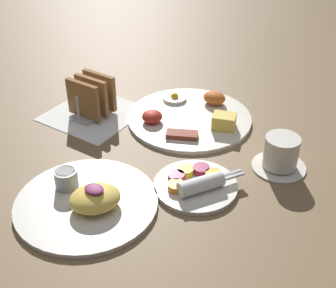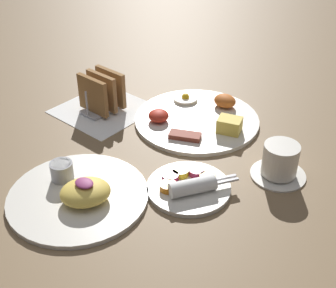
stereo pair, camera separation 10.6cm
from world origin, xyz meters
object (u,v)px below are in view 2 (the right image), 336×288
at_px(toast_rack, 102,93).
at_px(coffee_cup, 280,162).
at_px(plate_breakfast, 198,118).
at_px(plate_condiments, 189,186).
at_px(plate_foreground, 79,193).

bearing_deg(toast_rack, coffee_cup, 5.58).
bearing_deg(plate_breakfast, plate_condiments, -56.55).
relative_size(plate_condiments, coffee_cup, 1.47).
distance_m(plate_foreground, coffee_cup, 0.43).
relative_size(plate_breakfast, plate_foreground, 1.11).
relative_size(plate_condiments, toast_rack, 1.52).
bearing_deg(plate_condiments, plate_foreground, -132.53).
height_order(plate_foreground, coffee_cup, coffee_cup).
xyz_separation_m(toast_rack, coffee_cup, (0.50, 0.05, -0.02)).
xyz_separation_m(plate_foreground, coffee_cup, (0.27, 0.33, 0.02)).
height_order(plate_breakfast, plate_condiments, plate_breakfast).
xyz_separation_m(plate_breakfast, plate_foreground, (0.00, -0.40, 0.00)).
relative_size(toast_rack, coffee_cup, 0.97).
distance_m(plate_condiments, coffee_cup, 0.20).
bearing_deg(plate_condiments, toast_rack, 163.27).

